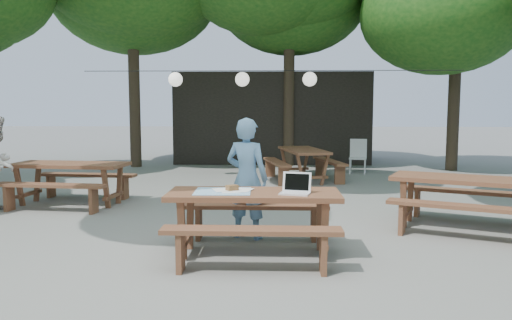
{
  "coord_description": "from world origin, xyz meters",
  "views": [
    {
      "loc": [
        0.55,
        -5.96,
        1.73
      ],
      "look_at": [
        0.32,
        0.48,
        1.05
      ],
      "focal_mm": 35.0,
      "sensor_mm": 36.0,
      "label": 1
    }
  ],
  "objects_px": {
    "main_picnic_table": "(254,222)",
    "plastic_chair": "(358,164)",
    "woman": "(247,178)",
    "picnic_table_nw": "(70,183)"
  },
  "relations": [
    {
      "from": "main_picnic_table",
      "to": "plastic_chair",
      "type": "xyz_separation_m",
      "value": [
        2.45,
        7.43,
        -0.13
      ]
    },
    {
      "from": "main_picnic_table",
      "to": "woman",
      "type": "relative_size",
      "value": 1.25
    },
    {
      "from": "picnic_table_nw",
      "to": "main_picnic_table",
      "type": "bearing_deg",
      "value": -34.86
    },
    {
      "from": "plastic_chair",
      "to": "woman",
      "type": "bearing_deg",
      "value": -98.95
    },
    {
      "from": "main_picnic_table",
      "to": "plastic_chair",
      "type": "bearing_deg",
      "value": 71.74
    },
    {
      "from": "main_picnic_table",
      "to": "plastic_chair",
      "type": "distance_m",
      "value": 7.82
    },
    {
      "from": "picnic_table_nw",
      "to": "plastic_chair",
      "type": "height_order",
      "value": "plastic_chair"
    },
    {
      "from": "main_picnic_table",
      "to": "picnic_table_nw",
      "type": "height_order",
      "value": "same"
    },
    {
      "from": "picnic_table_nw",
      "to": "woman",
      "type": "height_order",
      "value": "woman"
    },
    {
      "from": "picnic_table_nw",
      "to": "woman",
      "type": "relative_size",
      "value": 1.3
    }
  ]
}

